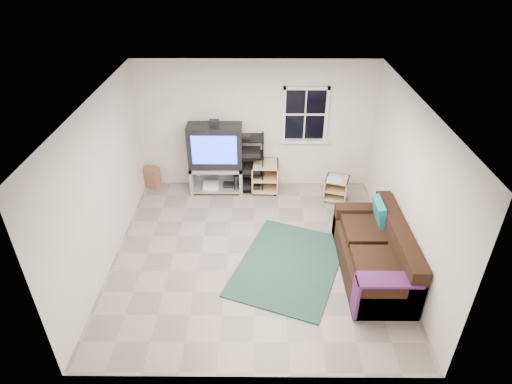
{
  "coord_description": "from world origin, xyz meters",
  "views": [
    {
      "loc": [
        0.06,
        -5.5,
        4.59
      ],
      "look_at": [
        0.02,
        0.4,
        0.95
      ],
      "focal_mm": 30.0,
      "sensor_mm": 36.0,
      "label": 1
    }
  ],
  "objects_px": {
    "sofa": "(376,255)",
    "side_table_left": "(265,175)",
    "tv_unit": "(216,153)",
    "av_rack": "(249,167)",
    "side_table_right": "(336,187)"
  },
  "relations": [
    {
      "from": "side_table_right",
      "to": "side_table_left",
      "type": "bearing_deg",
      "value": 165.4
    },
    {
      "from": "av_rack",
      "to": "side_table_left",
      "type": "bearing_deg",
      "value": -0.08
    },
    {
      "from": "tv_unit",
      "to": "sofa",
      "type": "distance_m",
      "value": 3.63
    },
    {
      "from": "av_rack",
      "to": "sofa",
      "type": "distance_m",
      "value": 3.19
    },
    {
      "from": "side_table_right",
      "to": "sofa",
      "type": "bearing_deg",
      "value": -82.74
    },
    {
      "from": "tv_unit",
      "to": "side_table_left",
      "type": "relative_size",
      "value": 2.5
    },
    {
      "from": "side_table_left",
      "to": "side_table_right",
      "type": "xyz_separation_m",
      "value": [
        1.4,
        -0.36,
        -0.05
      ]
    },
    {
      "from": "av_rack",
      "to": "side_table_left",
      "type": "distance_m",
      "value": 0.38
    },
    {
      "from": "sofa",
      "to": "side_table_right",
      "type": "bearing_deg",
      "value": 97.26
    },
    {
      "from": "av_rack",
      "to": "sofa",
      "type": "relative_size",
      "value": 0.58
    },
    {
      "from": "sofa",
      "to": "side_table_left",
      "type": "bearing_deg",
      "value": 123.88
    },
    {
      "from": "av_rack",
      "to": "side_table_right",
      "type": "distance_m",
      "value": 1.78
    },
    {
      "from": "side_table_left",
      "to": "sofa",
      "type": "xyz_separation_m",
      "value": [
        1.67,
        -2.48,
        0.0
      ]
    },
    {
      "from": "side_table_right",
      "to": "sofa",
      "type": "relative_size",
      "value": 0.26
    },
    {
      "from": "tv_unit",
      "to": "av_rack",
      "type": "bearing_deg",
      "value": 3.92
    }
  ]
}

